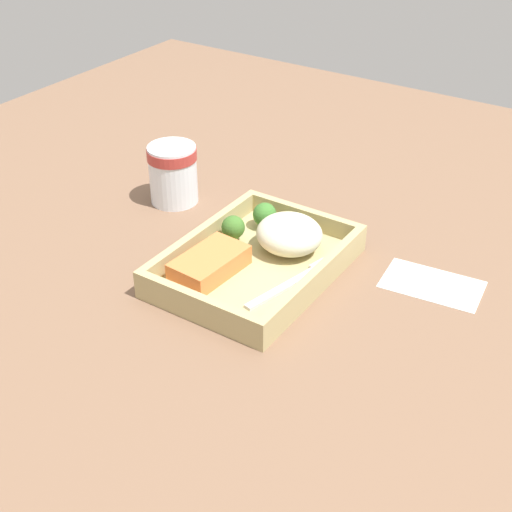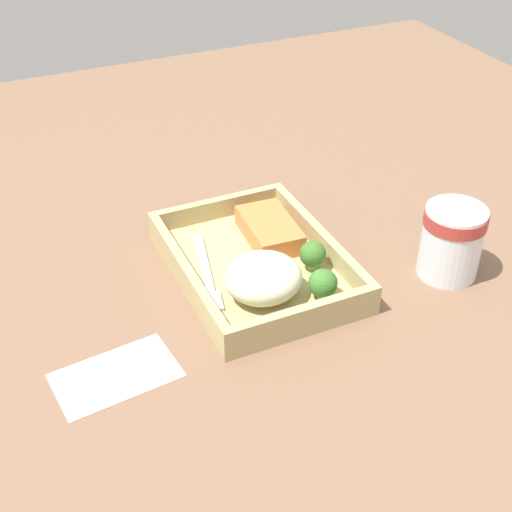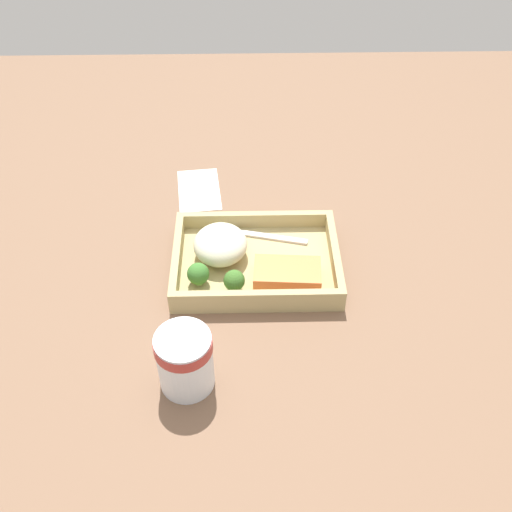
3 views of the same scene
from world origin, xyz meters
The scene contains 10 objects.
ground_plane centered at (0.00, 0.00, -1.00)cm, with size 160.00×160.00×2.00cm, color brown.
takeout_tray centered at (0.00, 0.00, 0.60)cm, with size 27.08×19.87×1.20cm, color tan.
tray_rim centered at (0.00, 0.00, 2.61)cm, with size 27.08×19.87×2.83cm.
salmon_fillet centered at (-4.87, 4.22, 2.59)cm, with size 10.61×6.13×2.79cm, color orange.
mashed_potatoes centered at (5.82, -1.73, 3.80)cm, with size 8.89×9.43×5.19cm, color beige.
broccoli_floret_1 centered at (9.20, 4.53, 3.29)cm, with size 3.52×3.52×3.93cm.
broccoli_floret_2 centered at (3.51, 6.21, 3.38)cm, with size 3.38×3.38×3.95cm.
fork centered at (-0.16, -6.63, 1.42)cm, with size 15.75×5.30×0.44cm.
paper_cup centered at (9.98, 22.29, 5.30)cm, with size 7.81×7.81×9.49cm.
receipt_slip centered at (10.53, -21.35, 0.12)cm, with size 7.80×13.05×0.24cm, color white.
Camera 3 is at (1.46, 70.62, 70.42)cm, focal length 42.00 mm.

